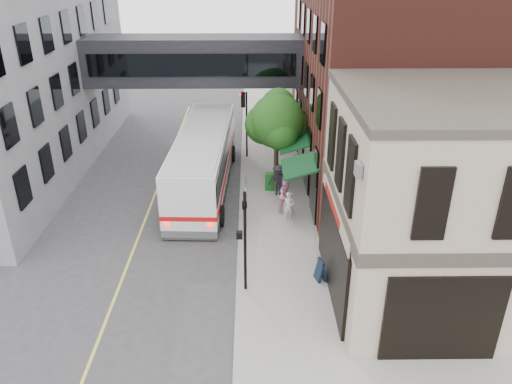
{
  "coord_description": "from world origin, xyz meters",
  "views": [
    {
      "loc": [
        0.62,
        -15.07,
        12.85
      ],
      "look_at": [
        0.88,
        5.48,
        2.96
      ],
      "focal_mm": 35.0,
      "sensor_mm": 36.0,
      "label": 1
    }
  ],
  "objects_px": {
    "pedestrian_a": "(289,206)",
    "newspaper_box": "(270,182)",
    "bus": "(203,158)",
    "pedestrian_b": "(286,196)",
    "sandwich_board": "(321,270)",
    "pedestrian_c": "(278,180)"
  },
  "relations": [
    {
      "from": "bus",
      "to": "newspaper_box",
      "type": "bearing_deg",
      "value": -9.78
    },
    {
      "from": "pedestrian_b",
      "to": "pedestrian_c",
      "type": "distance_m",
      "value": 2.13
    },
    {
      "from": "pedestrian_a",
      "to": "newspaper_box",
      "type": "height_order",
      "value": "pedestrian_a"
    },
    {
      "from": "bus",
      "to": "pedestrian_b",
      "type": "distance_m",
      "value": 5.88
    },
    {
      "from": "sandwich_board",
      "to": "pedestrian_c",
      "type": "bearing_deg",
      "value": 83.66
    },
    {
      "from": "bus",
      "to": "sandwich_board",
      "type": "distance_m",
      "value": 11.39
    },
    {
      "from": "pedestrian_b",
      "to": "sandwich_board",
      "type": "xyz_separation_m",
      "value": [
        1.07,
        -6.27,
        -0.43
      ]
    },
    {
      "from": "bus",
      "to": "pedestrian_b",
      "type": "height_order",
      "value": "bus"
    },
    {
      "from": "pedestrian_a",
      "to": "newspaper_box",
      "type": "distance_m",
      "value": 3.82
    },
    {
      "from": "bus",
      "to": "pedestrian_c",
      "type": "bearing_deg",
      "value": -17.48
    },
    {
      "from": "pedestrian_c",
      "to": "newspaper_box",
      "type": "distance_m",
      "value": 0.94
    },
    {
      "from": "pedestrian_b",
      "to": "sandwich_board",
      "type": "relative_size",
      "value": 1.86
    },
    {
      "from": "bus",
      "to": "pedestrian_a",
      "type": "xyz_separation_m",
      "value": [
        4.75,
        -4.38,
        -1.0
      ]
    },
    {
      "from": "newspaper_box",
      "to": "pedestrian_b",
      "type": "bearing_deg",
      "value": -67.78
    },
    {
      "from": "pedestrian_a",
      "to": "newspaper_box",
      "type": "xyz_separation_m",
      "value": [
        -0.84,
        3.71,
        -0.27
      ]
    },
    {
      "from": "pedestrian_b",
      "to": "newspaper_box",
      "type": "xyz_separation_m",
      "value": [
        -0.76,
        2.81,
        -0.41
      ]
    },
    {
      "from": "pedestrian_a",
      "to": "sandwich_board",
      "type": "distance_m",
      "value": 5.47
    },
    {
      "from": "sandwich_board",
      "to": "newspaper_box",
      "type": "bearing_deg",
      "value": 85.83
    },
    {
      "from": "bus",
      "to": "sandwich_board",
      "type": "relative_size",
      "value": 12.93
    },
    {
      "from": "pedestrian_b",
      "to": "pedestrian_c",
      "type": "bearing_deg",
      "value": 67.15
    },
    {
      "from": "pedestrian_a",
      "to": "newspaper_box",
      "type": "relative_size",
      "value": 1.52
    },
    {
      "from": "pedestrian_b",
      "to": "bus",
      "type": "bearing_deg",
      "value": 112.58
    }
  ]
}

